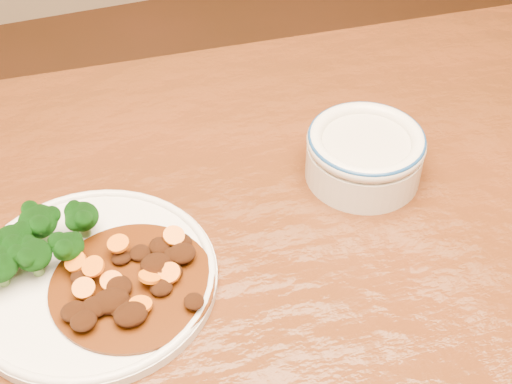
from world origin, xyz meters
name	(u,v)px	position (x,y,z in m)	size (l,w,h in m)	color
dining_table	(281,349)	(0.00, 0.00, 0.67)	(1.56, 1.00, 0.75)	#4F220E
dinner_plate	(92,278)	(-0.17, 0.08, 0.76)	(0.24, 0.24, 0.02)	silver
broccoli_florets	(34,242)	(-0.21, 0.12, 0.79)	(0.12, 0.08, 0.04)	#64924B
mince_stew	(133,283)	(-0.13, 0.05, 0.77)	(0.16, 0.16, 0.03)	#482107
dip_bowl	(365,153)	(0.15, 0.14, 0.78)	(0.13, 0.13, 0.06)	silver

